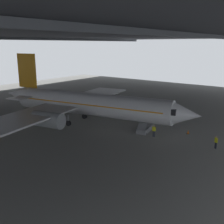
# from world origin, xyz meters

# --- Properties ---
(ground_plane) EXTENTS (110.00, 110.00, 0.00)m
(ground_plane) POSITION_xyz_m (0.00, 0.00, 0.00)
(ground_plane) COLOR gray
(hangar_structure) EXTENTS (121.00, 99.00, 15.86)m
(hangar_structure) POSITION_xyz_m (-0.05, 13.75, 15.24)
(hangar_structure) COLOR #4C4F54
(hangar_structure) RESTS_ON ground_plane
(airplane_main) EXTENTS (35.27, 36.06, 11.35)m
(airplane_main) POSITION_xyz_m (-0.11, 3.07, 3.43)
(airplane_main) COLOR white
(airplane_main) RESTS_ON ground_plane
(boarding_stairs) EXTENTS (4.36, 2.19, 4.63)m
(boarding_stairs) POSITION_xyz_m (2.35, -6.69, 0.73)
(boarding_stairs) COLOR slate
(boarding_stairs) RESTS_ON ground_plane
(crew_worker_near_nose) EXTENTS (0.39, 0.47, 1.69)m
(crew_worker_near_nose) POSITION_xyz_m (1.50, -17.55, 0.97)
(crew_worker_near_nose) COLOR #232838
(crew_worker_near_nose) RESTS_ON ground_plane
(crew_worker_by_stairs) EXTENTS (0.30, 0.54, 1.75)m
(crew_worker_by_stairs) POSITION_xyz_m (0.77, -9.06, 1.01)
(crew_worker_by_stairs) COLOR #232838
(crew_worker_by_stairs) RESTS_ON ground_plane
(traffic_cone_orange) EXTENTS (0.36, 0.36, 0.60)m
(traffic_cone_orange) POSITION_xyz_m (5.06, -12.48, 0.29)
(traffic_cone_orange) COLOR black
(traffic_cone_orange) RESTS_ON ground_plane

